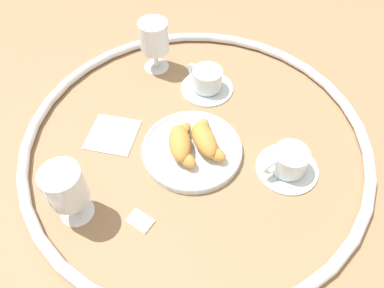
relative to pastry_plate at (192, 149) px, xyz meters
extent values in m
plane|color=#997551|center=(-0.03, 0.02, -0.01)|extent=(2.20, 2.20, 0.00)
torus|color=silver|center=(-0.03, 0.02, 0.00)|extent=(0.80, 0.80, 0.02)
cylinder|color=silver|center=(0.00, 0.00, 0.00)|extent=(0.23, 0.23, 0.01)
torus|color=silver|center=(0.00, 0.00, 0.00)|extent=(0.23, 0.23, 0.01)
ellipsoid|color=#CC893D|center=(0.00, -0.03, 0.03)|extent=(0.11, 0.06, 0.04)
ellipsoid|color=#CC893D|center=(0.04, -0.02, 0.02)|extent=(0.05, 0.04, 0.03)
ellipsoid|color=#CC893D|center=(-0.04, -0.01, 0.02)|extent=(0.05, 0.05, 0.03)
ellipsoid|color=#CC893D|center=(0.00, 0.03, 0.03)|extent=(0.10, 0.05, 0.04)
ellipsoid|color=#CC893D|center=(0.04, 0.04, 0.02)|extent=(0.05, 0.05, 0.03)
ellipsoid|color=#CC893D|center=(-0.04, 0.04, 0.02)|extent=(0.05, 0.05, 0.03)
cylinder|color=silver|center=(-0.19, 0.10, -0.01)|extent=(0.14, 0.14, 0.01)
cylinder|color=silver|center=(-0.19, 0.10, 0.02)|extent=(0.08, 0.08, 0.05)
cylinder|color=#937A60|center=(-0.19, 0.10, 0.05)|extent=(0.07, 0.07, 0.01)
torus|color=silver|center=(-0.23, 0.07, 0.03)|extent=(0.04, 0.03, 0.04)
cylinder|color=silver|center=(0.10, 0.19, -0.01)|extent=(0.14, 0.14, 0.01)
cylinder|color=silver|center=(0.10, 0.19, 0.02)|extent=(0.08, 0.08, 0.05)
cylinder|color=brown|center=(0.10, 0.19, 0.05)|extent=(0.07, 0.07, 0.01)
torus|color=silver|center=(0.11, 0.14, 0.03)|extent=(0.02, 0.04, 0.04)
cylinder|color=white|center=(-0.31, -0.01, -0.01)|extent=(0.07, 0.07, 0.01)
cylinder|color=white|center=(-0.31, -0.01, 0.02)|extent=(0.01, 0.01, 0.05)
cylinder|color=white|center=(-0.31, -0.01, 0.09)|extent=(0.08, 0.08, 0.08)
cylinder|color=yellow|center=(-0.31, -0.01, 0.08)|extent=(0.07, 0.07, 0.05)
cylinder|color=white|center=(0.08, -0.26, -0.01)|extent=(0.07, 0.07, 0.01)
cylinder|color=white|center=(0.08, -0.26, 0.02)|extent=(0.01, 0.01, 0.05)
cylinder|color=white|center=(0.08, -0.26, 0.09)|extent=(0.08, 0.08, 0.08)
cylinder|color=#E0CC4C|center=(0.08, -0.26, 0.07)|extent=(0.07, 0.07, 0.05)
cube|color=white|center=(0.14, -0.15, -0.01)|extent=(0.06, 0.06, 0.01)
cube|color=silver|center=(-0.10, -0.17, -0.01)|extent=(0.15, 0.15, 0.01)
camera|label=1|loc=(0.48, -0.14, 0.66)|focal=34.57mm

